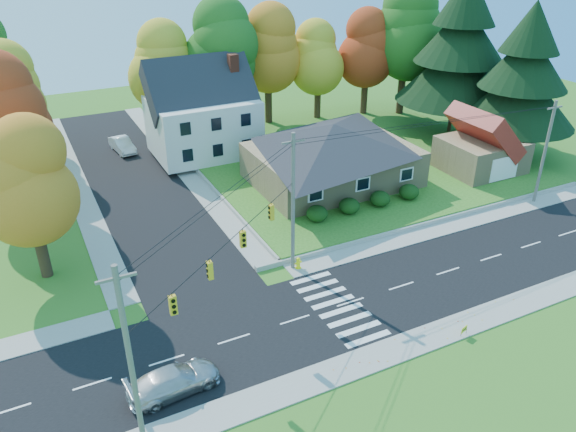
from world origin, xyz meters
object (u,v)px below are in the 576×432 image
ranch_house (333,152)px  silver_sedan (174,380)px  white_car (122,145)px  fire_hydrant (298,264)px

ranch_house → silver_sedan: ranch_house is taller
white_car → ranch_house: bearing=-55.9°
ranch_house → fire_hydrant: (-9.19, -11.04, -2.83)m
ranch_house → silver_sedan: bearing=-137.7°
silver_sedan → white_car: white_car is taller
silver_sedan → ranch_house: bearing=-53.1°
silver_sedan → fire_hydrant: silver_sedan is taller
silver_sedan → fire_hydrant: bearing=-61.7°
ranch_house → white_car: ranch_house is taller
silver_sedan → white_car: bearing=-13.3°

